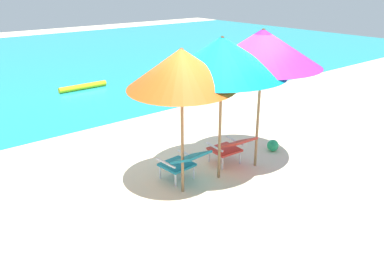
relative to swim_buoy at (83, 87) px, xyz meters
The scene contains 9 objects.
ground_plane 2.85m from the swim_buoy, 104.63° to the right, with size 40.00×40.00×0.00m, color beige.
ocean_band 5.57m from the swim_buoy, 97.44° to the left, with size 40.00×18.00×0.01m, color teal.
swim_buoy is the anchor object (origin of this frame).
lounge_chair_left 7.13m from the swim_buoy, 100.51° to the right, with size 0.60×0.91×0.68m.
lounge_chair_right 7.07m from the swim_buoy, 91.63° to the right, with size 0.59×0.91×0.68m.
beach_umbrella_left 7.68m from the swim_buoy, 101.78° to the right, with size 2.39×2.38×2.47m.
beach_umbrella_center 7.60m from the swim_buoy, 95.48° to the right, with size 2.20×2.23×2.57m.
beach_umbrella_right 7.67m from the swim_buoy, 88.58° to the right, with size 2.19×2.20×2.62m.
beach_ball 7.18m from the swim_buoy, 82.10° to the right, with size 0.24×0.24×0.24m, color #1E9E60.
Camera 1 is at (-4.37, -5.14, 3.38)m, focal length 36.73 mm.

